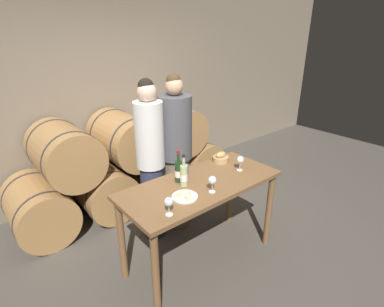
# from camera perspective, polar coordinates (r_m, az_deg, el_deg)

# --- Properties ---
(ground_plane) EXTENTS (10.00, 10.00, 0.00)m
(ground_plane) POSITION_cam_1_polar(r_m,az_deg,el_deg) (3.33, 1.60, -19.27)
(ground_plane) COLOR #4C473F
(stone_wall_back) EXTENTS (10.00, 0.12, 3.20)m
(stone_wall_back) POSITION_cam_1_polar(r_m,az_deg,el_deg) (4.31, -17.31, 13.33)
(stone_wall_back) COLOR gray
(stone_wall_back) RESTS_ON ground_plane
(barrel_stack) EXTENTS (2.92, 0.91, 1.25)m
(barrel_stack) POSITION_cam_1_polar(r_m,az_deg,el_deg) (4.09, -12.43, -1.69)
(barrel_stack) COLOR #A87A47
(barrel_stack) RESTS_ON ground_plane
(tasting_table) EXTENTS (1.56, 0.69, 0.90)m
(tasting_table) POSITION_cam_1_polar(r_m,az_deg,el_deg) (2.87, 1.77, -7.83)
(tasting_table) COLOR brown
(tasting_table) RESTS_ON ground_plane
(person_left) EXTENTS (0.30, 0.30, 1.79)m
(person_left) POSITION_cam_1_polar(r_m,az_deg,el_deg) (3.20, -7.87, -1.41)
(person_left) COLOR #2D334C
(person_left) RESTS_ON ground_plane
(person_right) EXTENTS (0.37, 0.37, 1.81)m
(person_right) POSITION_cam_1_polar(r_m,az_deg,el_deg) (3.38, -3.10, -0.16)
(person_right) COLOR #756651
(person_right) RESTS_ON ground_plane
(wine_bottle_red) EXTENTS (0.07, 0.07, 0.31)m
(wine_bottle_red) POSITION_cam_1_polar(r_m,az_deg,el_deg) (2.78, -2.59, -3.40)
(wine_bottle_red) COLOR #193819
(wine_bottle_red) RESTS_ON tasting_table
(wine_bottle_white) EXTENTS (0.07, 0.07, 0.30)m
(wine_bottle_white) POSITION_cam_1_polar(r_m,az_deg,el_deg) (2.72, -1.56, -4.13)
(wine_bottle_white) COLOR #ADBC7F
(wine_bottle_white) RESTS_ON tasting_table
(blue_crock) EXTENTS (0.11, 0.11, 0.10)m
(blue_crock) POSITION_cam_1_polar(r_m,az_deg,el_deg) (2.92, -1.75, -3.10)
(blue_crock) COLOR #335693
(blue_crock) RESTS_ON tasting_table
(bread_basket) EXTENTS (0.17, 0.17, 0.11)m
(bread_basket) POSITION_cam_1_polar(r_m,az_deg,el_deg) (3.24, 5.48, -0.84)
(bread_basket) COLOR tan
(bread_basket) RESTS_ON tasting_table
(cheese_plate) EXTENTS (0.22, 0.22, 0.04)m
(cheese_plate) POSITION_cam_1_polar(r_m,az_deg,el_deg) (2.57, -1.38, -8.15)
(cheese_plate) COLOR white
(cheese_plate) RESTS_ON tasting_table
(wine_glass_far_left) EXTENTS (0.07, 0.07, 0.15)m
(wine_glass_far_left) POSITION_cam_1_polar(r_m,az_deg,el_deg) (2.30, -4.45, -9.24)
(wine_glass_far_left) COLOR white
(wine_glass_far_left) RESTS_ON tasting_table
(wine_glass_left) EXTENTS (0.07, 0.07, 0.15)m
(wine_glass_left) POSITION_cam_1_polar(r_m,az_deg,el_deg) (2.61, 3.90, -5.17)
(wine_glass_left) COLOR white
(wine_glass_left) RESTS_ON tasting_table
(wine_glass_center) EXTENTS (0.07, 0.07, 0.15)m
(wine_glass_center) POSITION_cam_1_polar(r_m,az_deg,el_deg) (3.04, 9.18, -1.26)
(wine_glass_center) COLOR white
(wine_glass_center) RESTS_ON tasting_table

